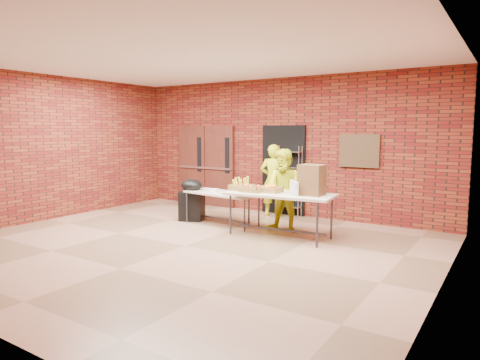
% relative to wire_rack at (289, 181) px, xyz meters
% --- Properties ---
extents(room, '(8.08, 7.08, 3.28)m').
position_rel_wire_rack_xyz_m(room, '(-0.31, -3.32, 0.78)').
color(room, brown).
rests_on(room, ground).
extents(double_doors, '(1.78, 0.12, 2.10)m').
position_rel_wire_rack_xyz_m(double_doors, '(-2.51, 0.12, 0.24)').
color(double_doors, '#4A1F15').
rests_on(double_doors, room).
extents(dark_doorway, '(1.10, 0.06, 2.10)m').
position_rel_wire_rack_xyz_m(dark_doorway, '(-0.21, 0.14, 0.23)').
color(dark_doorway, black).
rests_on(dark_doorway, room).
extents(bronze_plaque, '(0.85, 0.04, 0.70)m').
position_rel_wire_rack_xyz_m(bronze_plaque, '(1.59, 0.13, 0.73)').
color(bronze_plaque, '#45321B').
rests_on(bronze_plaque, room).
extents(wire_rack, '(0.61, 0.24, 1.63)m').
position_rel_wire_rack_xyz_m(wire_rack, '(0.00, 0.00, 0.00)').
color(wire_rack, '#B6B8BE').
rests_on(wire_rack, room).
extents(table_left, '(1.74, 0.90, 0.68)m').
position_rel_wire_rack_xyz_m(table_left, '(-0.76, -1.59, -0.19)').
color(table_left, '#BEA991').
rests_on(table_left, room).
extents(table_right, '(2.07, 1.03, 0.82)m').
position_rel_wire_rack_xyz_m(table_right, '(0.75, -1.85, -0.06)').
color(table_right, '#BEA991').
rests_on(table_right, room).
extents(basket_bananas, '(0.44, 0.35, 0.14)m').
position_rel_wire_rack_xyz_m(basket_bananas, '(-0.06, -1.90, 0.06)').
color(basket_bananas, olive).
rests_on(basket_bananas, table_right).
extents(basket_oranges, '(0.42, 0.32, 0.13)m').
position_rel_wire_rack_xyz_m(basket_oranges, '(0.52, -1.81, 0.06)').
color(basket_oranges, olive).
rests_on(basket_oranges, table_right).
extents(basket_apples, '(0.42, 0.32, 0.13)m').
position_rel_wire_rack_xyz_m(basket_apples, '(0.21, -1.98, 0.06)').
color(basket_apples, olive).
rests_on(basket_apples, table_right).
extents(muffin_tray, '(0.43, 0.43, 0.11)m').
position_rel_wire_rack_xyz_m(muffin_tray, '(-0.13, -1.61, -0.09)').
color(muffin_tray, '#124616').
rests_on(muffin_tray, table_left).
extents(napkin_box, '(0.18, 0.12, 0.06)m').
position_rel_wire_rack_xyz_m(napkin_box, '(-0.99, -1.55, -0.10)').
color(napkin_box, silver).
rests_on(napkin_box, table_left).
extents(coffee_dispenser, '(0.42, 0.38, 0.55)m').
position_rel_wire_rack_xyz_m(coffee_dispenser, '(1.32, -1.73, 0.28)').
color(coffee_dispenser, '#51381B').
rests_on(coffee_dispenser, table_right).
extents(cup_stack_front, '(0.09, 0.09, 0.26)m').
position_rel_wire_rack_xyz_m(cup_stack_front, '(1.09, -1.96, 0.13)').
color(cup_stack_front, silver).
rests_on(cup_stack_front, table_right).
extents(cup_stack_mid, '(0.08, 0.08, 0.25)m').
position_rel_wire_rack_xyz_m(cup_stack_mid, '(1.15, -2.00, 0.13)').
color(cup_stack_mid, silver).
rests_on(cup_stack_mid, table_right).
extents(cup_stack_back, '(0.09, 0.09, 0.26)m').
position_rel_wire_rack_xyz_m(cup_stack_back, '(0.97, -1.80, 0.14)').
color(cup_stack_back, silver).
rests_on(cup_stack_back, table_right).
extents(covered_grill, '(0.62, 0.58, 0.91)m').
position_rel_wire_rack_xyz_m(covered_grill, '(-1.57, -1.60, -0.36)').
color(covered_grill, black).
rests_on(covered_grill, room).
extents(volunteer_woman, '(0.71, 0.57, 1.67)m').
position_rel_wire_rack_xyz_m(volunteer_woman, '(-0.28, -0.22, 0.02)').
color(volunteer_woman, '#C7D117').
rests_on(volunteer_woman, room).
extents(volunteer_man, '(0.80, 0.62, 1.62)m').
position_rel_wire_rack_xyz_m(volunteer_man, '(0.63, -1.41, -0.00)').
color(volunteer_man, '#C7D117').
rests_on(volunteer_man, room).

